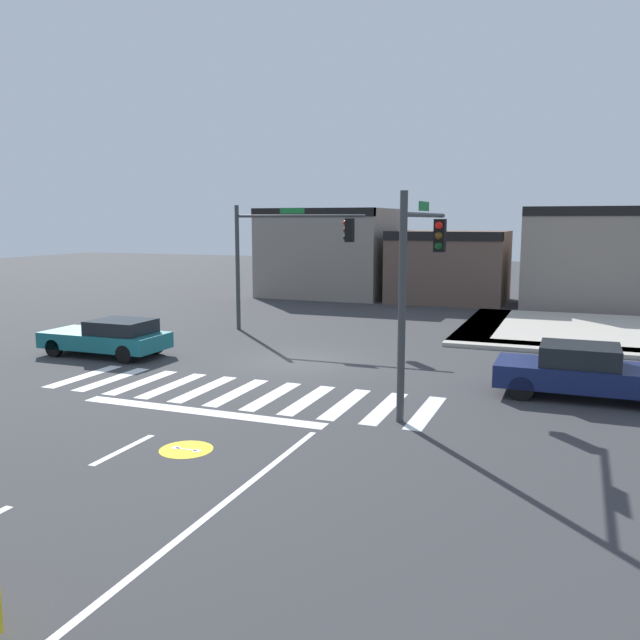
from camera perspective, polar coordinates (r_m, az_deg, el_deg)
The scene contains 10 objects.
ground_plane at distance 22.70m, azimuth -1.72°, elevation -3.55°, with size 120.00×120.00×0.00m, color #353538.
crosswalk_near at distance 18.75m, azimuth -7.14°, elevation -6.21°, with size 11.15×3.09×0.01m.
lane_markings at distance 11.83m, azimuth -22.33°, elevation -15.85°, with size 6.80×24.25×0.01m.
bike_detector_marking at distance 14.44m, azimuth -11.45°, elevation -10.87°, with size 1.13×1.13×0.01m.
curb_corner_northeast at distance 30.20m, azimuth 20.67°, elevation -0.92°, with size 10.00×10.60×0.15m.
storefront_row at distance 40.03m, azimuth 11.03°, elevation 5.35°, with size 24.39×6.65×5.49m.
traffic_signal_southeast at distance 17.28m, azimuth 8.70°, elevation 4.95°, with size 0.32×4.74×5.44m.
traffic_signal_northwest at distance 28.06m, azimuth -2.93°, elevation 6.54°, with size 5.89×0.32×5.42m.
car_teal at distance 24.62m, azimuth -17.73°, elevation -1.40°, with size 4.45×1.95×1.31m.
car_navy at distance 19.26m, azimuth 21.89°, elevation -4.15°, with size 4.76×1.94×1.45m.
Camera 1 is at (8.70, -20.41, 4.77)m, focal length 37.13 mm.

